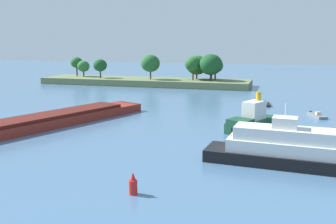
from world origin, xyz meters
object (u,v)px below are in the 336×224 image
at_px(fishing_skiff, 317,115).
at_px(channel_buoy_red, 133,185).
at_px(cargo_barge, 24,124).
at_px(tugboat, 252,120).
at_px(white_riverboat, 310,151).
at_px(small_motorboat, 266,104).

xyz_separation_m(fishing_skiff, channel_buoy_red, (-17.19, -39.60, 0.58)).
distance_m(cargo_barge, tugboat, 32.24).
relative_size(tugboat, channel_buoy_red, 5.54).
bearing_deg(cargo_barge, fishing_skiff, 29.64).
bearing_deg(white_riverboat, channel_buoy_red, -141.58).
xyz_separation_m(tugboat, small_motorboat, (0.92, 22.73, -1.15)).
relative_size(fishing_skiff, white_riverboat, 0.23).
height_order(small_motorboat, channel_buoy_red, channel_buoy_red).
xyz_separation_m(fishing_skiff, cargo_barge, (-40.30, -22.93, 0.72)).
bearing_deg(white_riverboat, cargo_barge, 171.93).
relative_size(small_motorboat, channel_buoy_red, 2.93).
distance_m(cargo_barge, white_riverboat, 37.82).
bearing_deg(channel_buoy_red, fishing_skiff, 66.54).
height_order(tugboat, channel_buoy_red, tugboat).
height_order(tugboat, white_riverboat, white_riverboat).
relative_size(cargo_barge, channel_buoy_red, 21.95).
distance_m(tugboat, white_riverboat, 16.93).
relative_size(cargo_barge, small_motorboat, 7.49).
distance_m(tugboat, channel_buoy_red, 27.87).
bearing_deg(tugboat, white_riverboat, -66.16).
bearing_deg(fishing_skiff, small_motorboat, 131.40).
bearing_deg(fishing_skiff, tugboat, -127.28).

